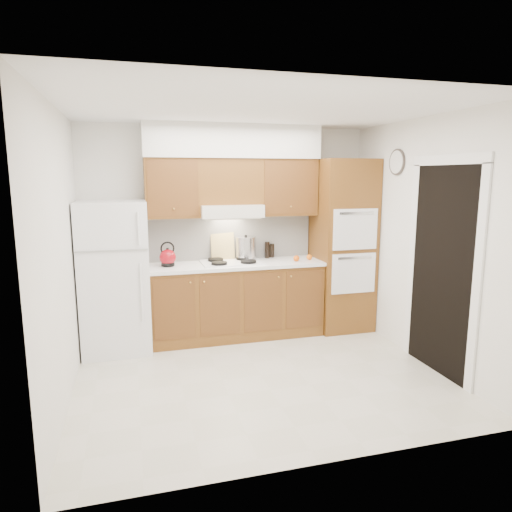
{
  "coord_description": "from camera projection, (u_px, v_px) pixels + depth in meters",
  "views": [
    {
      "loc": [
        -1.2,
        -4.17,
        2.0
      ],
      "look_at": [
        0.07,
        0.45,
        1.15
      ],
      "focal_mm": 32.0,
      "sensor_mm": 36.0,
      "label": 1
    }
  ],
  "objects": [
    {
      "name": "fridge",
      "position": [
        115.0,
        277.0,
        5.19
      ],
      "size": [
        0.75,
        0.72,
        1.72
      ],
      "primitive_type": "cube",
      "color": "white",
      "rests_on": "floor"
    },
    {
      "name": "countertop",
      "position": [
        236.0,
        264.0,
        5.6
      ],
      "size": [
        2.13,
        0.62,
        0.04
      ],
      "primitive_type": "cube",
      "color": "white",
      "rests_on": "base_cabinets"
    },
    {
      "name": "upper_cab_over_hood",
      "position": [
        229.0,
        182.0,
        5.55
      ],
      "size": [
        0.75,
        0.33,
        0.55
      ],
      "primitive_type": "cube",
      "color": "brown",
      "rests_on": "range_hood"
    },
    {
      "name": "orange_far",
      "position": [
        296.0,
        258.0,
        5.69
      ],
      "size": [
        0.09,
        0.09,
        0.08
      ],
      "primitive_type": "sphere",
      "rotation": [
        0.0,
        0.0,
        -0.27
      ],
      "color": "#EA4C0C",
      "rests_on": "countertop"
    },
    {
      "name": "upper_cab_right",
      "position": [
        286.0,
        187.0,
        5.75
      ],
      "size": [
        0.73,
        0.33,
        0.7
      ],
      "primitive_type": "cube",
      "color": "brown",
      "rests_on": "wall_back"
    },
    {
      "name": "cutting_board",
      "position": [
        223.0,
        244.0,
        5.78
      ],
      "size": [
        0.3,
        0.1,
        0.39
      ],
      "primitive_type": "cube",
      "rotation": [
        -0.21,
        0.0,
        -0.01
      ],
      "color": "tan",
      "rests_on": "countertop"
    },
    {
      "name": "oven_cabinet",
      "position": [
        342.0,
        246.0,
        5.92
      ],
      "size": [
        0.7,
        0.65,
        2.2
      ],
      "primitive_type": "cube",
      "color": "brown",
      "rests_on": "floor"
    },
    {
      "name": "soffit",
      "position": [
        233.0,
        141.0,
        5.46
      ],
      "size": [
        2.13,
        0.36,
        0.4
      ],
      "primitive_type": "cube",
      "color": "silver",
      "rests_on": "wall_back"
    },
    {
      "name": "kettle",
      "position": [
        168.0,
        257.0,
        5.36
      ],
      "size": [
        0.21,
        0.21,
        0.19
      ],
      "primitive_type": "sphere",
      "rotation": [
        0.0,
        0.0,
        -0.1
      ],
      "color": "maroon",
      "rests_on": "countertop"
    },
    {
      "name": "stock_pot",
      "position": [
        246.0,
        248.0,
        5.77
      ],
      "size": [
        0.29,
        0.29,
        0.26
      ],
      "primitive_type": "cylinder",
      "rotation": [
        0.0,
        0.0,
        -0.23
      ],
      "color": "#BDBCC1",
      "rests_on": "cooktop"
    },
    {
      "name": "wall_clock",
      "position": [
        397.0,
        162.0,
        5.24
      ],
      "size": [
        0.02,
        0.3,
        0.3
      ],
      "primitive_type": "cylinder",
      "rotation": [
        0.0,
        1.57,
        0.0
      ],
      "color": "#3F3833",
      "rests_on": "wall_right"
    },
    {
      "name": "condiment_a",
      "position": [
        267.0,
        250.0,
        5.91
      ],
      "size": [
        0.08,
        0.08,
        0.21
      ],
      "primitive_type": "cylinder",
      "rotation": [
        0.0,
        0.0,
        -0.34
      ],
      "color": "black",
      "rests_on": "countertop"
    },
    {
      "name": "wall_left",
      "position": [
        60.0,
        258.0,
        3.93
      ],
      "size": [
        0.02,
        3.0,
        2.6
      ],
      "primitive_type": "cube",
      "color": "white",
      "rests_on": "floor"
    },
    {
      "name": "condiment_b",
      "position": [
        272.0,
        251.0,
        5.96
      ],
      "size": [
        0.07,
        0.07,
        0.18
      ],
      "primitive_type": "cylinder",
      "rotation": [
        0.0,
        0.0,
        -0.25
      ],
      "color": "black",
      "rests_on": "countertop"
    },
    {
      "name": "ceiling",
      "position": [
        261.0,
        109.0,
        4.17
      ],
      "size": [
        3.6,
        3.6,
        0.0
      ],
      "primitive_type": "plane",
      "color": "white",
      "rests_on": "wall_back"
    },
    {
      "name": "wall_back",
      "position": [
        229.0,
        231.0,
        5.82
      ],
      "size": [
        3.6,
        0.02,
        2.6
      ],
      "primitive_type": "cube",
      "color": "white",
      "rests_on": "floor"
    },
    {
      "name": "orange_near",
      "position": [
        309.0,
        257.0,
        5.78
      ],
      "size": [
        0.09,
        0.09,
        0.07
      ],
      "primitive_type": "sphere",
      "rotation": [
        0.0,
        0.0,
        0.32
      ],
      "color": "orange",
      "rests_on": "countertop"
    },
    {
      "name": "upper_cab_left",
      "position": [
        172.0,
        188.0,
        5.38
      ],
      "size": [
        0.63,
        0.33,
        0.7
      ],
      "primitive_type": "cube",
      "color": "brown",
      "rests_on": "wall_back"
    },
    {
      "name": "doorway",
      "position": [
        441.0,
        271.0,
        4.57
      ],
      "size": [
        0.02,
        0.9,
        2.1
      ],
      "primitive_type": "cube",
      "color": "black",
      "rests_on": "floor"
    },
    {
      "name": "range_hood",
      "position": [
        230.0,
        211.0,
        5.55
      ],
      "size": [
        0.75,
        0.45,
        0.15
      ],
      "primitive_type": "cube",
      "color": "silver",
      "rests_on": "wall_back"
    },
    {
      "name": "wall_right",
      "position": [
        423.0,
        242.0,
        4.87
      ],
      "size": [
        0.02,
        3.0,
        2.6
      ],
      "primitive_type": "cube",
      "color": "white",
      "rests_on": "floor"
    },
    {
      "name": "base_cabinets",
      "position": [
        236.0,
        301.0,
        5.69
      ],
      "size": [
        2.11,
        0.6,
        0.9
      ],
      "primitive_type": "cube",
      "color": "brown",
      "rests_on": "floor"
    },
    {
      "name": "floor",
      "position": [
        261.0,
        375.0,
        4.62
      ],
      "size": [
        3.6,
        3.6,
        0.0
      ],
      "primitive_type": "plane",
      "color": "beige",
      "rests_on": "ground"
    },
    {
      "name": "condiment_c",
      "position": [
        270.0,
        251.0,
        5.96
      ],
      "size": [
        0.07,
        0.07,
        0.16
      ],
      "primitive_type": "cylinder",
      "rotation": [
        0.0,
        0.0,
        0.21
      ],
      "color": "black",
      "rests_on": "countertop"
    },
    {
      "name": "cooktop",
      "position": [
        232.0,
        262.0,
        5.6
      ],
      "size": [
        0.74,
        0.5,
        0.01
      ],
      "primitive_type": "cube",
      "color": "white",
      "rests_on": "countertop"
    },
    {
      "name": "backsplash",
      "position": [
        231.0,
        237.0,
        5.83
      ],
      "size": [
        2.11,
        0.03,
        0.56
      ],
      "primitive_type": "cube",
      "color": "white",
      "rests_on": "countertop"
    }
  ]
}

